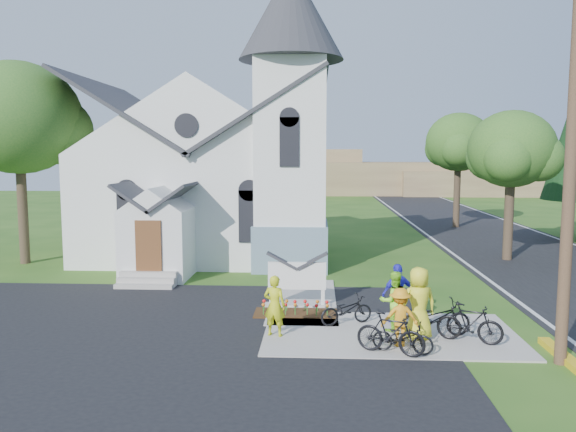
# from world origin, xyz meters

# --- Properties ---
(ground) EXTENTS (120.00, 120.00, 0.00)m
(ground) POSITION_xyz_m (0.00, 0.00, 0.00)
(ground) COLOR #2A5518
(ground) RESTS_ON ground
(parking_lot) EXTENTS (20.00, 16.00, 0.02)m
(parking_lot) POSITION_xyz_m (-7.00, -2.00, 0.01)
(parking_lot) COLOR black
(parking_lot) RESTS_ON ground
(road) EXTENTS (8.00, 90.00, 0.02)m
(road) POSITION_xyz_m (10.00, 15.00, 0.01)
(road) COLOR black
(road) RESTS_ON ground
(sidewalk) EXTENTS (7.00, 4.00, 0.05)m
(sidewalk) POSITION_xyz_m (1.50, 0.50, 0.03)
(sidewalk) COLOR #AAA399
(sidewalk) RESTS_ON ground
(church) EXTENTS (12.35, 12.00, 13.00)m
(church) POSITION_xyz_m (-5.48, 12.48, 5.25)
(church) COLOR white
(church) RESTS_ON ground
(church_sign) EXTENTS (2.20, 0.40, 1.70)m
(church_sign) POSITION_xyz_m (-1.20, 3.20, 1.03)
(church_sign) COLOR #AAA399
(church_sign) RESTS_ON ground
(flower_bed) EXTENTS (2.60, 1.10, 0.07)m
(flower_bed) POSITION_xyz_m (-1.20, 2.30, 0.04)
(flower_bed) COLOR #3C2410
(flower_bed) RESTS_ON ground
(utility_pole) EXTENTS (3.45, 0.28, 10.00)m
(utility_pole) POSITION_xyz_m (5.36, -1.50, 5.40)
(utility_pole) COLOR #483324
(utility_pole) RESTS_ON ground
(tree_lot_corner) EXTENTS (5.60, 5.60, 9.15)m
(tree_lot_corner) POSITION_xyz_m (-14.00, 10.00, 6.60)
(tree_lot_corner) COLOR #35261D
(tree_lot_corner) RESTS_ON ground
(tree_road_near) EXTENTS (4.00, 4.00, 7.05)m
(tree_road_near) POSITION_xyz_m (8.50, 12.00, 5.21)
(tree_road_near) COLOR #35261D
(tree_road_near) RESTS_ON ground
(tree_road_mid) EXTENTS (4.40, 4.40, 7.80)m
(tree_road_mid) POSITION_xyz_m (9.00, 24.00, 5.78)
(tree_road_mid) COLOR #35261D
(tree_road_mid) RESTS_ON ground
(distant_hills) EXTENTS (61.00, 10.00, 5.60)m
(distant_hills) POSITION_xyz_m (3.36, 56.33, 2.17)
(distant_hills) COLOR brown
(distant_hills) RESTS_ON ground
(cyclist_0) EXTENTS (0.70, 0.55, 1.68)m
(cyclist_0) POSITION_xyz_m (-1.70, 0.10, 0.89)
(cyclist_0) COLOR #BEC817
(cyclist_0) RESTS_ON sidewalk
(bike_0) EXTENTS (1.72, 1.18, 0.86)m
(bike_0) POSITION_xyz_m (0.32, 1.22, 0.48)
(bike_0) COLOR black
(bike_0) RESTS_ON sidewalk
(cyclist_1) EXTENTS (0.94, 0.79, 1.70)m
(cyclist_1) POSITION_xyz_m (1.62, 0.70, 0.90)
(cyclist_1) COLOR #8DE82B
(cyclist_1) RESTS_ON sidewalk
(bike_1) EXTENTS (1.80, 1.16, 1.05)m
(bike_1) POSITION_xyz_m (1.29, -1.20, 0.58)
(bike_1) COLOR black
(bike_1) RESTS_ON sidewalk
(cyclist_2) EXTENTS (1.12, 0.80, 1.76)m
(cyclist_2) POSITION_xyz_m (1.84, 1.47, 0.93)
(cyclist_2) COLOR #2E2BDA
(cyclist_2) RESTS_ON sidewalk
(bike_2) EXTENTS (1.61, 0.96, 0.80)m
(bike_2) POSITION_xyz_m (1.61, -1.09, 0.45)
(bike_2) COLOR black
(bike_2) RESTS_ON sidewalk
(cyclist_3) EXTENTS (1.03, 0.65, 1.52)m
(cyclist_3) POSITION_xyz_m (1.61, -0.54, 0.81)
(cyclist_3) COLOR orange
(cyclist_3) RESTS_ON sidewalk
(bike_3) EXTENTS (1.77, 1.12, 1.03)m
(bike_3) POSITION_xyz_m (3.49, -0.20, 0.57)
(bike_3) COLOR black
(bike_3) RESTS_ON sidewalk
(cyclist_4) EXTENTS (1.08, 0.82, 1.97)m
(cyclist_4) POSITION_xyz_m (2.18, -0.01, 1.04)
(cyclist_4) COLOR yellow
(cyclist_4) RESTS_ON sidewalk
(bike_4) EXTENTS (2.05, 1.00, 1.03)m
(bike_4) POSITION_xyz_m (2.68, 0.22, 0.57)
(bike_4) COLOR black
(bike_4) RESTS_ON sidewalk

